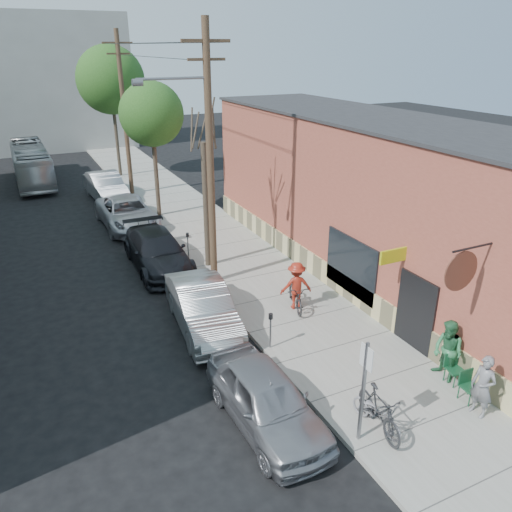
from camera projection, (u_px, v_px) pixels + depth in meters
name	position (u px, v px, depth m)	size (l,w,h in m)	color
ground	(216.00, 385.00, 14.62)	(120.00, 120.00, 0.00)	black
sidewalk	(214.00, 239.00, 25.42)	(4.50, 58.00, 0.15)	#9D9B91
cafe_building	(368.00, 197.00, 21.09)	(6.60, 20.20, 6.61)	#A04C3B
end_cap_building	(27.00, 83.00, 46.29)	(18.00, 8.00, 12.00)	#A1A19C
sign_post	(364.00, 383.00, 11.80)	(0.07, 0.45, 2.80)	slate
parking_meter_near	(271.00, 325.00, 15.88)	(0.14, 0.14, 1.24)	slate
parking_meter_far	(188.00, 241.00, 22.66)	(0.14, 0.14, 1.24)	slate
utility_pole_near	(208.00, 155.00, 18.74)	(3.57, 0.28, 10.00)	#503A28
utility_pole_far	(124.00, 112.00, 31.15)	(1.80, 0.28, 10.00)	#503A28
tree_bare	(206.00, 206.00, 21.26)	(0.24, 0.24, 5.44)	#44392C
tree_leafy_mid	(151.00, 114.00, 26.70)	(3.45, 3.45, 7.39)	#44392C
tree_leafy_far	(110.00, 80.00, 35.06)	(4.75, 4.75, 9.20)	#44392C
patio_chair_a	(455.00, 370.00, 14.35)	(0.50, 0.50, 0.88)	#134528
patio_chair_b	(470.00, 387.00, 13.61)	(0.50, 0.50, 0.88)	#134528
patron_grey	(483.00, 386.00, 12.94)	(0.65, 0.42, 1.77)	slate
patron_green	(448.00, 351.00, 14.33)	(0.92, 0.72, 1.89)	#2E7547
cyclist	(296.00, 285.00, 18.32)	(1.18, 0.68, 1.82)	maroon
cyclist_bike	(296.00, 295.00, 18.48)	(0.67, 1.93, 1.01)	black
parked_bike_a	(379.00, 411.00, 12.51)	(0.55, 1.95, 1.17)	black
parked_bike_b	(377.00, 413.00, 12.66)	(0.57, 1.63, 0.86)	gray
car_0	(266.00, 399.00, 12.86)	(1.83, 4.56, 1.55)	#93949A
car_1	(203.00, 307.00, 17.29)	(1.74, 4.98, 1.64)	#929799
car_2	(158.00, 251.00, 22.06)	(2.25, 5.53, 1.61)	black
car_3	(127.00, 213.00, 27.12)	(2.61, 5.66, 1.57)	#B2B3BA
car_4	(106.00, 186.00, 31.99)	(1.81, 5.19, 1.71)	#A1A4A8
bus	(31.00, 164.00, 35.82)	(2.29, 9.78, 2.72)	silver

